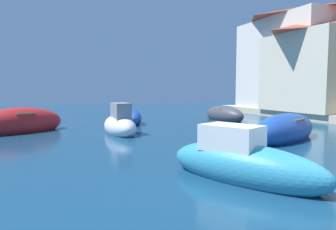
{
  "coord_description": "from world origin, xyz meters",
  "views": [
    {
      "loc": [
        -6.19,
        -4.29,
        2.15
      ],
      "look_at": [
        -0.27,
        10.58,
        0.77
      ],
      "focal_mm": 32.81,
      "sensor_mm": 36.0,
      "label": 1
    }
  ],
  "objects_px": {
    "moored_boat_5": "(19,123)",
    "moored_boat_1": "(285,130)",
    "moored_boat_6": "(224,115)",
    "waterfront_building_annex": "(322,64)",
    "moored_boat_0": "(126,117)",
    "waterfront_building_far": "(294,58)",
    "moored_boat_3": "(120,125)",
    "moored_boat_2": "(242,163)"
  },
  "relations": [
    {
      "from": "moored_boat_0",
      "to": "waterfront_building_annex",
      "type": "height_order",
      "value": "waterfront_building_annex"
    },
    {
      "from": "waterfront_building_annex",
      "to": "moored_boat_0",
      "type": "bearing_deg",
      "value": 173.76
    },
    {
      "from": "moored_boat_1",
      "to": "waterfront_building_annex",
      "type": "height_order",
      "value": "waterfront_building_annex"
    },
    {
      "from": "moored_boat_2",
      "to": "waterfront_building_annex",
      "type": "height_order",
      "value": "waterfront_building_annex"
    },
    {
      "from": "moored_boat_6",
      "to": "waterfront_building_far",
      "type": "bearing_deg",
      "value": 102.51
    },
    {
      "from": "moored_boat_2",
      "to": "waterfront_building_annex",
      "type": "bearing_deg",
      "value": 101.34
    },
    {
      "from": "waterfront_building_far",
      "to": "moored_boat_1",
      "type": "bearing_deg",
      "value": -134.79
    },
    {
      "from": "moored_boat_1",
      "to": "moored_boat_0",
      "type": "bearing_deg",
      "value": -87.01
    },
    {
      "from": "moored_boat_5",
      "to": "waterfront_building_annex",
      "type": "relative_size",
      "value": 0.69
    },
    {
      "from": "moored_boat_0",
      "to": "waterfront_building_far",
      "type": "xyz_separation_m",
      "value": [
        14.58,
        1.3,
        4.31
      ]
    },
    {
      "from": "moored_boat_0",
      "to": "moored_boat_5",
      "type": "height_order",
      "value": "moored_boat_5"
    },
    {
      "from": "waterfront_building_annex",
      "to": "waterfront_building_far",
      "type": "xyz_separation_m",
      "value": [
        0.0,
        2.9,
        0.73
      ]
    },
    {
      "from": "moored_boat_0",
      "to": "moored_boat_2",
      "type": "distance_m",
      "value": 12.75
    },
    {
      "from": "waterfront_building_annex",
      "to": "waterfront_building_far",
      "type": "relative_size",
      "value": 0.76
    },
    {
      "from": "moored_boat_3",
      "to": "moored_boat_5",
      "type": "distance_m",
      "value": 5.06
    },
    {
      "from": "waterfront_building_annex",
      "to": "moored_boat_3",
      "type": "bearing_deg",
      "value": -170.14
    },
    {
      "from": "moored_boat_6",
      "to": "waterfront_building_annex",
      "type": "xyz_separation_m",
      "value": [
        7.88,
        -0.86,
        3.6
      ]
    },
    {
      "from": "moored_boat_0",
      "to": "moored_boat_6",
      "type": "distance_m",
      "value": 6.74
    },
    {
      "from": "moored_boat_5",
      "to": "moored_boat_3",
      "type": "bearing_deg",
      "value": 122.68
    },
    {
      "from": "moored_boat_1",
      "to": "waterfront_building_annex",
      "type": "xyz_separation_m",
      "value": [
        9.82,
        6.99,
        3.55
      ]
    },
    {
      "from": "moored_boat_5",
      "to": "moored_boat_1",
      "type": "bearing_deg",
      "value": 118.3
    },
    {
      "from": "waterfront_building_far",
      "to": "moored_boat_6",
      "type": "bearing_deg",
      "value": -165.54
    },
    {
      "from": "moored_boat_3",
      "to": "waterfront_building_far",
      "type": "bearing_deg",
      "value": -73.71
    },
    {
      "from": "waterfront_building_annex",
      "to": "moored_boat_1",
      "type": "bearing_deg",
      "value": -144.54
    },
    {
      "from": "moored_boat_1",
      "to": "moored_boat_3",
      "type": "height_order",
      "value": "moored_boat_3"
    },
    {
      "from": "moored_boat_5",
      "to": "moored_boat_6",
      "type": "xyz_separation_m",
      "value": [
        12.57,
        1.33,
        -0.08
      ]
    },
    {
      "from": "moored_boat_1",
      "to": "moored_boat_3",
      "type": "relative_size",
      "value": 1.63
    },
    {
      "from": "waterfront_building_annex",
      "to": "waterfront_building_far",
      "type": "distance_m",
      "value": 2.99
    },
    {
      "from": "moored_boat_3",
      "to": "waterfront_building_annex",
      "type": "relative_size",
      "value": 0.47
    },
    {
      "from": "moored_boat_3",
      "to": "moored_boat_5",
      "type": "height_order",
      "value": "moored_boat_3"
    },
    {
      "from": "moored_boat_1",
      "to": "waterfront_building_annex",
      "type": "relative_size",
      "value": 0.77
    },
    {
      "from": "waterfront_building_annex",
      "to": "waterfront_building_far",
      "type": "height_order",
      "value": "waterfront_building_far"
    },
    {
      "from": "moored_boat_3",
      "to": "waterfront_building_far",
      "type": "xyz_separation_m",
      "value": [
        15.95,
        5.67,
        4.27
      ]
    },
    {
      "from": "moored_boat_0",
      "to": "moored_boat_3",
      "type": "height_order",
      "value": "moored_boat_3"
    },
    {
      "from": "moored_boat_0",
      "to": "moored_boat_5",
      "type": "xyz_separation_m",
      "value": [
        -5.87,
        -2.06,
        0.06
      ]
    },
    {
      "from": "moored_boat_5",
      "to": "waterfront_building_far",
      "type": "distance_m",
      "value": 21.16
    },
    {
      "from": "moored_boat_5",
      "to": "moored_boat_6",
      "type": "relative_size",
      "value": 1.19
    },
    {
      "from": "moored_boat_1",
      "to": "moored_boat_5",
      "type": "xyz_separation_m",
      "value": [
        -10.64,
        6.53,
        0.04
      ]
    },
    {
      "from": "moored_boat_3",
      "to": "moored_boat_5",
      "type": "relative_size",
      "value": 0.68
    },
    {
      "from": "moored_boat_0",
      "to": "moored_boat_1",
      "type": "relative_size",
      "value": 0.79
    },
    {
      "from": "moored_boat_3",
      "to": "waterfront_building_annex",
      "type": "height_order",
      "value": "waterfront_building_annex"
    },
    {
      "from": "moored_boat_3",
      "to": "waterfront_building_annex",
      "type": "xyz_separation_m",
      "value": [
        15.95,
        2.77,
        3.54
      ]
    }
  ]
}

